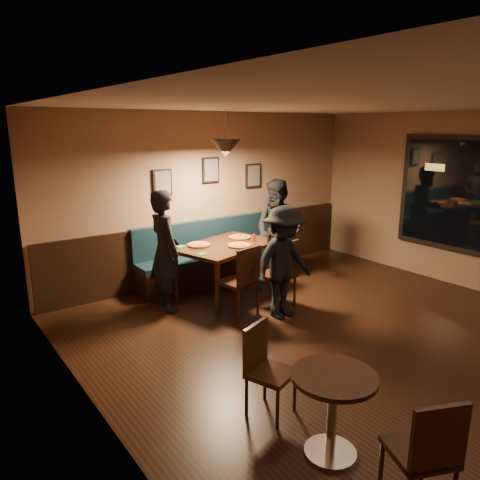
{
  "coord_description": "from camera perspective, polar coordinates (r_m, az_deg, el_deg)",
  "views": [
    {
      "loc": [
        -4.14,
        -2.98,
        2.55
      ],
      "look_at": [
        -0.34,
        2.18,
        0.95
      ],
      "focal_mm": 34.03,
      "sensor_mm": 36.0,
      "label": 1
    }
  ],
  "objects": [
    {
      "name": "wall_back",
      "position": [
        7.77,
        -3.77,
        5.48
      ],
      "size": [
        6.0,
        0.0,
        6.0
      ],
      "primitive_type": "plane",
      "rotation": [
        1.57,
        0.0,
        0.0
      ],
      "color": "#8C704F",
      "rests_on": "ground"
    },
    {
      "name": "diner_right",
      "position": [
        7.62,
        4.8,
        1.14
      ],
      "size": [
        0.89,
        1.0,
        1.72
      ],
      "primitive_type": "imported",
      "rotation": [
        0.0,
        0.0,
        -1.23
      ],
      "color": "black",
      "rests_on": "floor"
    },
    {
      "name": "soda_glass",
      "position": [
        6.98,
        3.66,
        0.18
      ],
      "size": [
        0.09,
        0.09,
        0.14
      ],
      "primitive_type": "cylinder",
      "rotation": [
        0.0,
        0.0,
        -0.44
      ],
      "color": "black",
      "rests_on": "dining_table"
    },
    {
      "name": "window_glass",
      "position": [
        7.95,
        27.28,
        4.87
      ],
      "size": [
        0.0,
        2.4,
        2.4
      ],
      "primitive_type": "plane",
      "rotation": [
        1.57,
        0.0,
        -1.57
      ],
      "color": "black",
      "rests_on": "wall_right"
    },
    {
      "name": "dining_table",
      "position": [
        7.02,
        -1.7,
        -3.74
      ],
      "size": [
        1.72,
        1.34,
        0.81
      ],
      "primitive_type": "cube",
      "rotation": [
        0.0,
        0.0,
        0.26
      ],
      "color": "black",
      "rests_on": "floor"
    },
    {
      "name": "diner_left",
      "position": [
        6.45,
        -9.4,
        -1.37
      ],
      "size": [
        0.45,
        0.65,
        1.72
      ],
      "primitive_type": "imported",
      "rotation": [
        0.0,
        0.0,
        1.51
      ],
      "color": "black",
      "rests_on": "floor"
    },
    {
      "name": "floor",
      "position": [
        5.7,
        16.4,
        -13.16
      ],
      "size": [
        7.0,
        7.0,
        0.0
      ],
      "primitive_type": "plane",
      "color": "black",
      "rests_on": "ground"
    },
    {
      "name": "cutlery_set",
      "position": [
        6.55,
        0.04,
        -1.32
      ],
      "size": [
        0.17,
        0.06,
        0.0
      ],
      "primitive_type": "cube",
      "rotation": [
        0.0,
        0.0,
        1.31
      ],
      "color": "#B7B7BC",
      "rests_on": "dining_table"
    },
    {
      "name": "window_frame",
      "position": [
        7.97,
        27.38,
        4.89
      ],
      "size": [
        0.06,
        2.56,
        1.86
      ],
      "primitive_type": "cube",
      "color": "black",
      "rests_on": "wall_right"
    },
    {
      "name": "cafe_chair_near",
      "position": [
        3.57,
        21.57,
        -23.19
      ],
      "size": [
        0.52,
        0.52,
        0.88
      ],
      "primitive_type": null,
      "rotation": [
        0.0,
        0.0,
        -0.42
      ],
      "color": "black",
      "rests_on": "floor"
    },
    {
      "name": "diner_front",
      "position": [
        6.15,
        5.52,
        -2.82
      ],
      "size": [
        1.06,
        0.67,
        1.55
      ],
      "primitive_type": "imported",
      "rotation": [
        0.0,
        0.0,
        0.1
      ],
      "color": "black",
      "rests_on": "floor"
    },
    {
      "name": "wall_left",
      "position": [
        3.39,
        -14.6,
        -6.26
      ],
      "size": [
        0.0,
        7.0,
        7.0
      ],
      "primitive_type": "plane",
      "rotation": [
        1.57,
        0.0,
        1.57
      ],
      "color": "#8C704F",
      "rests_on": "ground"
    },
    {
      "name": "chair_near_right",
      "position": [
        6.56,
        4.61,
        -4.21
      ],
      "size": [
        0.52,
        0.52,
        1.0
      ],
      "primitive_type": null,
      "rotation": [
        0.0,
        0.0,
        0.19
      ],
      "color": "black",
      "rests_on": "floor"
    },
    {
      "name": "napkin_b",
      "position": [
        6.39,
        -4.85,
        -1.75
      ],
      "size": [
        0.14,
        0.14,
        0.01
      ],
      "primitive_type": "cube",
      "rotation": [
        0.0,
        0.0,
        0.06
      ],
      "color": "#1C6A1F",
      "rests_on": "dining_table"
    },
    {
      "name": "napkin_a",
      "position": [
        6.83,
        -7.47,
        -0.8
      ],
      "size": [
        0.15,
        0.15,
        0.01
      ],
      "primitive_type": "cube",
      "rotation": [
        0.0,
        0.0,
        0.15
      ],
      "color": "#1D702B",
      "rests_on": "dining_table"
    },
    {
      "name": "pizza_a",
      "position": [
        6.83,
        -5.18,
        -0.59
      ],
      "size": [
        0.41,
        0.41,
        0.04
      ],
      "primitive_type": "cylinder",
      "rotation": [
        0.0,
        0.0,
        -0.23
      ],
      "color": "orange",
      "rests_on": "dining_table"
    },
    {
      "name": "pizza_c",
      "position": [
        7.27,
        -0.03,
        0.38
      ],
      "size": [
        0.43,
        0.43,
        0.04
      ],
      "primitive_type": "cylinder",
      "rotation": [
        0.0,
        0.0,
        0.3
      ],
      "color": "orange",
      "rests_on": "dining_table"
    },
    {
      "name": "cafe_table",
      "position": [
        3.88,
        11.48,
        -20.7
      ],
      "size": [
        0.89,
        0.89,
        0.71
      ],
      "primitive_type": "cylinder",
      "rotation": [
        0.0,
        0.0,
        -0.43
      ],
      "color": "#33140E",
      "rests_on": "floor"
    },
    {
      "name": "picture_center",
      "position": [
        7.69,
        -3.7,
        8.77
      ],
      "size": [
        0.32,
        0.04,
        0.42
      ],
      "primitive_type": "cube",
      "color": "black",
      "rests_on": "wall_back"
    },
    {
      "name": "ceiling",
      "position": [
        5.1,
        18.63,
        16.14
      ],
      "size": [
        7.0,
        7.0,
        0.0
      ],
      "primitive_type": "plane",
      "rotation": [
        3.14,
        0.0,
        0.0
      ],
      "color": "silver",
      "rests_on": "ground"
    },
    {
      "name": "pendant_lamp",
      "position": [
        6.7,
        -1.81,
        11.45
      ],
      "size": [
        0.44,
        0.44,
        0.25
      ],
      "primitive_type": "cone",
      "rotation": [
        3.14,
        0.0,
        0.0
      ],
      "color": "black",
      "rests_on": "ceiling"
    },
    {
      "name": "picture_right",
      "position": [
        8.23,
        1.65,
        8.08
      ],
      "size": [
        0.32,
        0.04,
        0.42
      ],
      "primitive_type": "cube",
      "color": "black",
      "rests_on": "wall_back"
    },
    {
      "name": "chair_near_left",
      "position": [
        6.26,
        -0.2,
        -5.09
      ],
      "size": [
        0.51,
        0.51,
        1.0
      ],
      "primitive_type": null,
      "rotation": [
        0.0,
        0.0,
        0.16
      ],
      "color": "black",
      "rests_on": "floor"
    },
    {
      "name": "tabasco_bottle",
      "position": [
        7.09,
        1.81,
        0.36
      ],
      "size": [
        0.03,
        0.03,
        0.13
      ],
      "primitive_type": "cylinder",
      "rotation": [
        0.0,
        0.0,
        -0.17
      ],
      "color": "#8E1704",
      "rests_on": "dining_table"
    },
    {
      "name": "picture_left",
      "position": [
        7.26,
        -9.71,
        7.11
      ],
      "size": [
        0.32,
        0.04,
        0.42
      ],
      "primitive_type": "cube",
      "color": "black",
      "rests_on": "wall_back"
    },
    {
      "name": "booth_bench",
      "position": [
        7.71,
        -2.46,
        -1.41
      ],
      "size": [
        3.0,
        0.6,
        1.0
      ],
      "primitive_type": null,
      "color": "#0F232D",
      "rests_on": "ground"
    },
    {
      "name": "pizza_b",
      "position": [
        6.77,
        -0.09,
        -0.66
      ],
      "size": [
        0.38,
        0.38,
        0.04
      ],
      "primitive_type": "cylinder",
      "rotation": [
        0.0,
        0.0,
        -0.12
      ],
      "color": "orange",
      "rests_on": "dining_table"
    },
    {
      "name": "wainscot",
      "position": [
        7.93,
        -3.55,
        -0.99
      ],
      "size": [
        5.88,
        0.06,
        1.0
      ],
      "primitive_type": "cube",
      "color": "black",
      "rests_on": "ground"
    },
    {
      "name": "cafe_chair_far",
      "position": [
        4.24,
        3.94,
        -16.1
      ],
      "size": [
        0.48,
        0.48,
        0.84
      ],
      "primitive_type": null,
      "rotation": [
        0.0,
        0.0,
        3.48
      ],
      "color": "black",
      "rests_on": "floor"
    }
  ]
}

